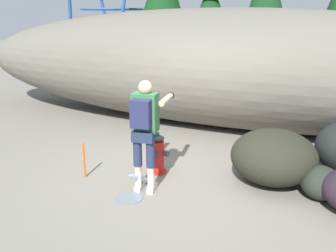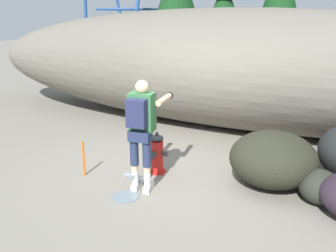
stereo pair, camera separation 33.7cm
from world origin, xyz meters
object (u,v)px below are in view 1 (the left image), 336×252
Objects in this scene: utility_worker at (145,123)px; fire_hydrant at (158,155)px; survey_stake at (84,160)px; boulder_outlier at (321,182)px; boulder_mid at (274,156)px.

fire_hydrant is at bearing 0.07° from utility_worker.
fire_hydrant is 1.21m from survey_stake.
utility_worker reaches higher than survey_stake.
survey_stake is (-1.12, -0.02, -0.77)m from utility_worker.
utility_worker is 2.70m from boulder_outlier.
boulder_mid is at bearing 13.56° from fire_hydrant.
boulder_mid reaches higher than survey_stake.
survey_stake is (-1.03, -0.65, -0.03)m from fire_hydrant.
utility_worker reaches higher than fire_hydrant.
fire_hydrant is 1.88m from boulder_mid.
survey_stake reaches higher than boulder_outlier.
utility_worker is at bearing -81.09° from fire_hydrant.
boulder_outlier is at bearing -21.74° from boulder_mid.
boulder_outlier is 3.66m from survey_stake.
utility_worker is at bearing -162.26° from boulder_outlier.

